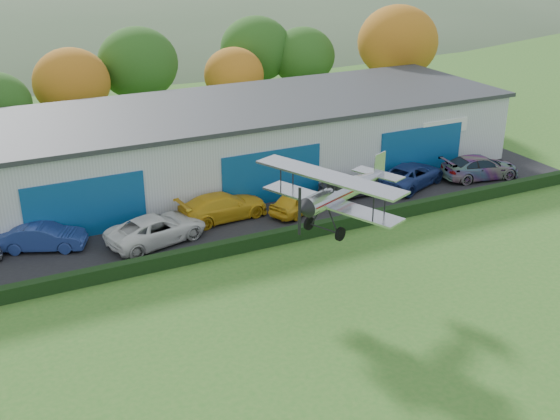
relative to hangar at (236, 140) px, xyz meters
name	(u,v)px	position (x,y,z in m)	size (l,w,h in m)	color
apron	(251,212)	(-2.00, -6.98, -2.63)	(48.00, 9.00, 0.05)	black
hedge	(284,236)	(-2.00, -11.78, -2.26)	(46.00, 0.60, 0.80)	black
hangar	(236,140)	(0.00, 0.00, 0.00)	(40.60, 12.60, 5.30)	#B2B7BC
tree_belt	(129,72)	(-4.15, 12.64, 2.95)	(75.70, 13.22, 10.12)	#3D2614
car_1	(43,237)	(-14.64, -6.66, -1.83)	(1.63, 4.68, 1.54)	navy
car_2	(157,229)	(-8.62, -8.59, -1.79)	(2.71, 5.88, 1.63)	silver
car_3	(223,206)	(-3.96, -7.18, -1.77)	(2.34, 5.74, 1.67)	gold
car_4	(299,201)	(0.76, -8.35, -1.86)	(1.77, 4.39, 1.50)	gold
car_5	(351,187)	(5.17, -7.53, -1.90)	(1.50, 4.30, 1.42)	black
car_6	(411,175)	(9.99, -7.64, -1.80)	(2.67, 5.80, 1.61)	navy
car_7	(480,167)	(15.36, -8.61, -1.77)	(2.35, 5.78, 1.68)	gray
biplane	(341,190)	(-1.56, -17.03, 2.32)	(7.23, 8.02, 3.05)	silver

